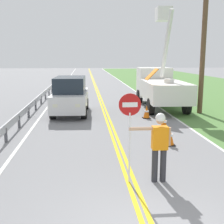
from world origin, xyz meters
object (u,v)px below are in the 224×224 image
flagger_worker (159,143)px  oncoming_suv_nearest (70,95)px  utility_pole_near (204,32)px  traffic_cone_lead (169,136)px  traffic_cone_tail (147,112)px  utility_bucket_truck (160,85)px  traffic_cone_mid (164,122)px  stop_sign_paddle (130,118)px

flagger_worker → oncoming_suv_nearest: 9.83m
utility_pole_near → traffic_cone_lead: (-3.53, -5.88, -4.21)m
traffic_cone_tail → utility_pole_near: bearing=18.5°
utility_bucket_truck → traffic_cone_tail: utility_bucket_truck is taller
flagger_worker → oncoming_suv_nearest: size_ratio=0.39×
flagger_worker → traffic_cone_lead: 3.37m
oncoming_suv_nearest → traffic_cone_lead: 7.52m
flagger_worker → traffic_cone_mid: bearing=73.1°
flagger_worker → oncoming_suv_nearest: bearing=105.9°
flagger_worker → oncoming_suv_nearest: (-2.70, 9.45, 0.01)m
oncoming_suv_nearest → traffic_cone_mid: bearing=-44.0°
oncoming_suv_nearest → traffic_cone_tail: bearing=-21.9°
utility_pole_near → traffic_cone_mid: size_ratio=12.46×
flagger_worker → traffic_cone_tail: bearing=80.1°
utility_bucket_truck → utility_pole_near: utility_pole_near is taller
stop_sign_paddle → oncoming_suv_nearest: 9.66m
oncoming_suv_nearest → traffic_cone_mid: 6.02m
oncoming_suv_nearest → traffic_cone_mid: (4.31, -4.15, -0.72)m
flagger_worker → utility_bucket_truck: (2.93, 11.25, 0.39)m
utility_bucket_truck → traffic_cone_tail: (-1.57, -3.42, -1.10)m
flagger_worker → traffic_cone_tail: flagger_worker is taller
traffic_cone_lead → stop_sign_paddle: bearing=-122.8°
traffic_cone_lead → traffic_cone_mid: (0.41, 2.23, 0.00)m
utility_bucket_truck → traffic_cone_tail: 3.92m
stop_sign_paddle → oncoming_suv_nearest: bearing=101.6°
oncoming_suv_nearest → utility_pole_near: bearing=-3.9°
utility_bucket_truck → traffic_cone_lead: 8.43m
oncoming_suv_nearest → traffic_cone_tail: 4.44m
oncoming_suv_nearest → utility_pole_near: size_ratio=0.54×
traffic_cone_lead → traffic_cone_mid: size_ratio=1.00×
flagger_worker → traffic_cone_tail: (1.36, 7.82, -0.71)m
flagger_worker → traffic_cone_lead: size_ratio=2.61×
stop_sign_paddle → traffic_cone_tail: 8.21m
stop_sign_paddle → traffic_cone_lead: stop_sign_paddle is taller
utility_bucket_truck → traffic_cone_mid: utility_bucket_truck is taller
utility_pole_near → traffic_cone_tail: (-3.38, -1.13, -4.21)m
oncoming_suv_nearest → traffic_cone_lead: bearing=-58.6°
stop_sign_paddle → traffic_cone_mid: bearing=65.8°
oncoming_suv_nearest → traffic_cone_mid: size_ratio=6.67×
traffic_cone_lead → traffic_cone_tail: 4.76m
utility_bucket_truck → oncoming_suv_nearest: (-5.63, -1.79, -0.38)m
flagger_worker → stop_sign_paddle: 1.02m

